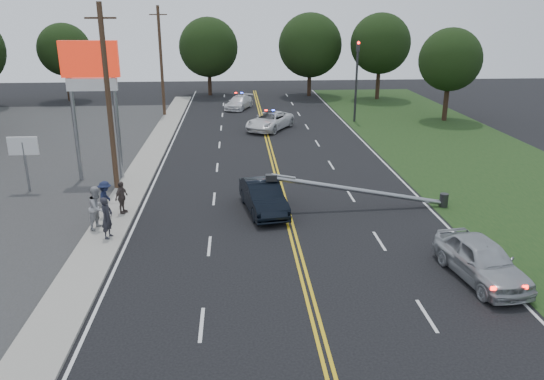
{
  "coord_description": "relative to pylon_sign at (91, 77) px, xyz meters",
  "views": [
    {
      "loc": [
        -2.47,
        -16.83,
        9.58
      ],
      "look_at": [
        -0.85,
        6.27,
        1.7
      ],
      "focal_mm": 35.0,
      "sensor_mm": 36.0,
      "label": 1
    }
  ],
  "objects": [
    {
      "name": "grass_verge",
      "position": [
        24.0,
        -4.0,
        -5.99
      ],
      "size": [
        12.0,
        80.0,
        0.01
      ],
      "primitive_type": "cube",
      "color": "#183213",
      "rests_on": "ground"
    },
    {
      "name": "tree_7",
      "position": [
        16.77,
        31.46,
        -0.25
      ],
      "size": [
        7.25,
        7.25,
        9.38
      ],
      "color": "black",
      "rests_on": "ground"
    },
    {
      "name": "utility_pole_mid",
      "position": [
        1.3,
        -2.0,
        -0.91
      ],
      "size": [
        1.6,
        0.28,
        10.0
      ],
      "color": "#382619",
      "rests_on": "ground"
    },
    {
      "name": "bystander_b",
      "position": [
        1.71,
        -7.91,
        -4.88
      ],
      "size": [
        1.07,
        1.19,
        1.99
      ],
      "primitive_type": "imported",
      "rotation": [
        0.0,
        0.0,
        1.17
      ],
      "color": "#A1A0A5",
      "rests_on": "sidewalk"
    },
    {
      "name": "pylon_sign",
      "position": [
        0.0,
        0.0,
        0.0
      ],
      "size": [
        3.2,
        0.35,
        8.0
      ],
      "color": "gray",
      "rests_on": "ground"
    },
    {
      "name": "traffic_signal",
      "position": [
        18.8,
        16.0,
        -1.79
      ],
      "size": [
        0.28,
        0.41,
        7.05
      ],
      "color": "#2D2D30",
      "rests_on": "ground"
    },
    {
      "name": "small_sign",
      "position": [
        -3.5,
        -2.0,
        -3.66
      ],
      "size": [
        1.6,
        0.14,
        3.1
      ],
      "color": "gray",
      "rests_on": "ground"
    },
    {
      "name": "sidewalk",
      "position": [
        2.1,
        -4.0,
        -5.94
      ],
      "size": [
        1.8,
        70.0,
        0.12
      ],
      "primitive_type": "cube",
      "color": "gray",
      "rests_on": "ground"
    },
    {
      "name": "tree_8",
      "position": [
        24.16,
        28.57,
        0.08
      ],
      "size": [
        6.58,
        6.58,
        9.38
      ],
      "color": "black",
      "rests_on": "ground"
    },
    {
      "name": "tree_5",
      "position": [
        -10.35,
        29.91,
        -0.49
      ],
      "size": [
        5.62,
        5.62,
        8.33
      ],
      "color": "black",
      "rests_on": "ground"
    },
    {
      "name": "emergency_b",
      "position": [
        8.44,
        23.2,
        -5.34
      ],
      "size": [
        3.32,
        4.89,
        1.31
      ],
      "primitive_type": "imported",
      "rotation": [
        0.0,
        0.0,
        -0.36
      ],
      "color": "white",
      "rests_on": "ground"
    },
    {
      "name": "utility_pole_far",
      "position": [
        1.3,
        20.0,
        -0.91
      ],
      "size": [
        1.6,
        0.28,
        10.0
      ],
      "color": "#382619",
      "rests_on": "ground"
    },
    {
      "name": "bystander_d",
      "position": [
        2.41,
        -6.06,
        -5.07
      ],
      "size": [
        0.73,
        1.03,
        1.62
      ],
      "primitive_type": "imported",
      "rotation": [
        0.0,
        0.0,
        1.17
      ],
      "color": "#4E433F",
      "rests_on": "sidewalk"
    },
    {
      "name": "bystander_a",
      "position": [
        2.38,
        -9.03,
        -4.95
      ],
      "size": [
        0.6,
        0.77,
        1.86
      ],
      "primitive_type": "imported",
      "rotation": [
        0.0,
        0.0,
        1.32
      ],
      "color": "#24242B",
      "rests_on": "sidewalk"
    },
    {
      "name": "fallen_streetlight",
      "position": [
        14.69,
        -6.0,
        -5.08
      ],
      "size": [
        9.36,
        0.44,
        1.91
      ],
      "color": "#2D2D30",
      "rests_on": "ground"
    },
    {
      "name": "emergency_a",
      "position": [
        10.91,
        13.14,
        -5.26
      ],
      "size": [
        4.78,
        5.84,
        1.48
      ],
      "primitive_type": "imported",
      "rotation": [
        0.0,
        0.0,
        -0.52
      ],
      "color": "silver",
      "rests_on": "ground"
    },
    {
      "name": "bystander_c",
      "position": [
        1.72,
        -6.37,
        -5.01
      ],
      "size": [
        0.66,
        1.13,
        1.74
      ],
      "primitive_type": "imported",
      "rotation": [
        0.0,
        0.0,
        1.56
      ],
      "color": "#181F3D",
      "rests_on": "sidewalk"
    },
    {
      "name": "centerline_yellow",
      "position": [
        10.5,
        -4.0,
        -5.99
      ],
      "size": [
        0.36,
        80.0,
        0.0
      ],
      "primitive_type": "cube",
      "color": "gold",
      "rests_on": "ground"
    },
    {
      "name": "waiting_sedan",
      "position": [
        17.05,
        -13.62,
        -5.21
      ],
      "size": [
        2.47,
        4.82,
        1.57
      ],
      "primitive_type": "imported",
      "rotation": [
        0.0,
        0.0,
        0.14
      ],
      "color": "#A5A9AD",
      "rests_on": "ground"
    },
    {
      "name": "crashed_sedan",
      "position": [
        9.34,
        -6.03,
        -5.22
      ],
      "size": [
        2.41,
        4.9,
        1.54
      ],
      "primitive_type": "imported",
      "rotation": [
        0.0,
        0.0,
        0.17
      ],
      "color": "black",
      "rests_on": "ground"
    },
    {
      "name": "tree_6",
      "position": [
        5.11,
        32.83,
        -0.5
      ],
      "size": [
        6.79,
        6.79,
        8.9
      ],
      "color": "black",
      "rests_on": "ground"
    },
    {
      "name": "ground",
      "position": [
        10.5,
        -14.0,
        -6.0
      ],
      "size": [
        120.0,
        120.0,
        0.0
      ],
      "primitive_type": "plane",
      "color": "black",
      "rests_on": "ground"
    },
    {
      "name": "tree_9",
      "position": [
        27.13,
        15.99,
        -0.58
      ],
      "size": [
        5.51,
        5.51,
        8.19
      ],
      "color": "black",
      "rests_on": "ground"
    }
  ]
}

